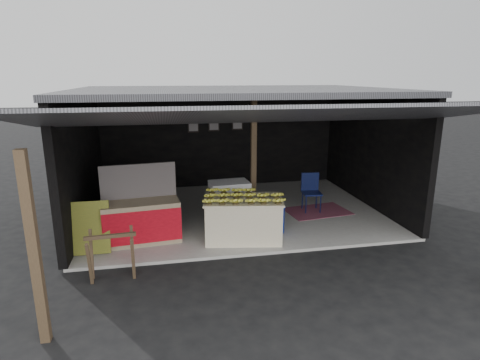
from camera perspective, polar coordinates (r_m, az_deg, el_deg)
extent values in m
plane|color=black|center=(7.73, 2.85, -10.70)|extent=(80.00, 80.00, 0.00)
cube|color=gray|center=(9.98, -0.61, -4.51)|extent=(7.00, 5.00, 0.06)
cube|color=black|center=(12.03, -2.82, 6.05)|extent=(7.00, 0.15, 2.90)
cube|color=black|center=(9.61, -21.65, 2.84)|extent=(0.15, 5.00, 2.90)
cube|color=black|center=(10.79, 18.03, 4.35)|extent=(0.15, 5.00, 2.90)
cube|color=#232326|center=(9.43, -0.66, 12.55)|extent=(7.20, 5.20, 0.12)
cube|color=#232326|center=(6.09, 5.35, 9.16)|extent=(7.40, 2.47, 0.48)
cube|color=#4F3C27|center=(9.08, 1.93, 3.08)|extent=(0.12, 0.12, 2.85)
cube|color=#4F3C27|center=(5.52, -27.23, -8.96)|extent=(0.12, 0.12, 2.50)
cube|color=white|center=(8.16, 0.46, -5.68)|extent=(1.63, 1.14, 0.82)
cube|color=white|center=(8.02, 0.46, -2.80)|extent=(1.70, 1.21, 0.04)
cube|color=white|center=(9.04, -1.52, -3.18)|extent=(0.90, 0.64, 0.96)
cube|color=navy|center=(8.75, -1.19, -3.47)|extent=(0.67, 0.07, 0.29)
cube|color=#B21414|center=(8.86, -1.18, -5.53)|extent=(0.43, 0.05, 0.10)
cube|color=#998466|center=(8.28, -13.80, -5.75)|extent=(1.55, 0.81, 0.84)
cube|color=red|center=(7.96, -13.90, -6.59)|extent=(1.49, 0.18, 0.65)
cube|color=white|center=(7.96, -13.90, -6.61)|extent=(0.51, 0.06, 0.17)
cube|color=#182348|center=(8.32, -14.05, -0.11)|extent=(1.49, 0.21, 0.70)
cube|color=black|center=(8.01, -20.40, -6.39)|extent=(0.66, 0.28, 0.98)
cube|color=#4F3C27|center=(6.89, -20.61, -11.16)|extent=(0.07, 0.31, 0.81)
cube|color=#4F3C27|center=(6.85, -14.97, -10.85)|extent=(0.07, 0.31, 0.81)
cube|color=#4F3C27|center=(7.25, -20.36, -9.82)|extent=(0.07, 0.31, 0.81)
cube|color=#4F3C27|center=(7.21, -15.03, -9.51)|extent=(0.07, 0.31, 0.81)
cube|color=#4F3C27|center=(6.90, -17.98, -7.61)|extent=(0.82, 0.12, 0.06)
cylinder|color=navy|center=(8.59, 5.11, -5.66)|extent=(0.37, 0.37, 0.54)
cylinder|color=#0A1038|center=(9.80, 9.37, -3.47)|extent=(0.03, 0.03, 0.46)
cylinder|color=#0A1038|center=(9.90, 11.38, -3.38)|extent=(0.03, 0.03, 0.46)
cylinder|color=#0A1038|center=(10.13, 8.85, -2.84)|extent=(0.03, 0.03, 0.46)
cylinder|color=#0A1038|center=(10.23, 10.80, -2.77)|extent=(0.03, 0.03, 0.46)
cube|color=#0A1038|center=(9.95, 10.16, -1.85)|extent=(0.48, 0.48, 0.04)
cube|color=#0A1038|center=(10.07, 9.91, -0.25)|extent=(0.44, 0.08, 0.47)
cube|color=maroon|center=(10.09, 10.92, -4.36)|extent=(1.62, 1.19, 0.01)
cube|color=black|center=(11.79, -6.66, 7.76)|extent=(0.32, 0.03, 0.42)
cube|color=#4C4C59|center=(11.77, -6.65, 7.75)|extent=(0.26, 0.02, 0.34)
cube|color=black|center=(11.85, -3.74, 7.96)|extent=(0.32, 0.03, 0.42)
cube|color=#4C4C59|center=(11.83, -3.73, 7.95)|extent=(0.26, 0.02, 0.34)
cube|color=black|center=(11.95, -0.38, 8.14)|extent=(0.32, 0.03, 0.42)
cube|color=#4C4C59|center=(11.93, -0.36, 8.13)|extent=(0.26, 0.02, 0.34)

